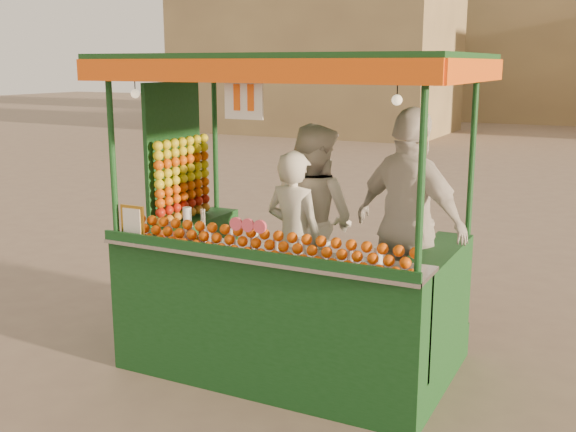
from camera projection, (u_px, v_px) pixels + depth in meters
The scene contains 7 objects.
ground at pixel (310, 377), 5.81m from camera, with size 90.00×90.00×0.00m, color #6D594D.
building_left at pixel (317, 52), 26.55m from camera, with size 10.00×6.00×6.00m, color #A0895B.
building_center at pixel (542, 43), 32.10m from camera, with size 14.00×7.00×7.00m, color #A0895B.
juice_cart at pixel (281, 271), 5.85m from camera, with size 2.93×1.90×2.66m.
vendor_left at pixel (294, 239), 6.03m from camera, with size 0.62×0.46×1.55m.
vendor_middle at pixel (314, 221), 6.26m from camera, with size 1.03×0.92×1.76m.
vendor_right at pixel (410, 225), 5.67m from camera, with size 1.23×0.90×1.94m.
Camera 1 is at (2.25, -4.89, 2.58)m, focal length 42.96 mm.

